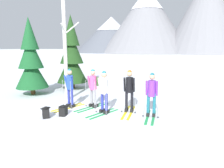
% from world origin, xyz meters
% --- Properties ---
extents(ground_plane, '(400.00, 400.00, 0.00)m').
position_xyz_m(ground_plane, '(0.00, 0.00, 0.00)').
color(ground_plane, white).
extents(skier_in_blue, '(0.80, 1.63, 1.67)m').
position_xyz_m(skier_in_blue, '(-1.52, -0.05, 0.91)').
color(skier_in_blue, yellow).
rests_on(skier_in_blue, ground).
extents(skier_in_pink, '(0.85, 1.79, 1.65)m').
position_xyz_m(skier_in_pink, '(-0.60, 0.36, 0.92)').
color(skier_in_pink, green).
rests_on(skier_in_pink, ground).
extents(skier_in_white, '(0.82, 1.58, 1.68)m').
position_xyz_m(skier_in_white, '(0.17, -0.24, 0.91)').
color(skier_in_white, green).
rests_on(skier_in_white, ground).
extents(skier_in_black, '(0.60, 1.78, 1.70)m').
position_xyz_m(skier_in_black, '(1.03, 0.28, 0.92)').
color(skier_in_black, yellow).
rests_on(skier_in_black, ground).
extents(skier_in_purple, '(0.61, 1.69, 1.65)m').
position_xyz_m(skier_in_purple, '(1.95, 0.10, 0.92)').
color(skier_in_purple, green).
rests_on(skier_in_purple, ground).
extents(pine_tree_near, '(1.85, 1.85, 4.47)m').
position_xyz_m(pine_tree_near, '(-3.64, 3.39, 2.05)').
color(pine_tree_near, '#51381E').
rests_on(pine_tree_near, ground).
extents(pine_tree_mid, '(1.71, 1.71, 4.12)m').
position_xyz_m(pine_tree_mid, '(-4.78, 1.21, 1.88)').
color(pine_tree_mid, '#51381E').
rests_on(pine_tree_mid, ground).
extents(birch_tree_tall, '(0.71, 0.93, 5.12)m').
position_xyz_m(birch_tree_tall, '(-2.34, 0.89, 2.59)').
color(birch_tree_tall, silver).
rests_on(birch_tree_tall, ground).
extents(backpack_on_snow_front, '(0.40, 0.40, 0.38)m').
position_xyz_m(backpack_on_snow_front, '(-1.62, -1.51, 0.19)').
color(backpack_on_snow_front, black).
rests_on(backpack_on_snow_front, ground).
extents(backpack_on_snow_beside, '(0.30, 0.36, 0.38)m').
position_xyz_m(backpack_on_snow_beside, '(-1.15, -1.08, 0.19)').
color(backpack_on_snow_beside, black).
rests_on(backpack_on_snow_beside, ground).
extents(mountain_ridge_distant, '(112.44, 49.26, 30.00)m').
position_xyz_m(mountain_ridge_distant, '(4.38, 76.06, 12.58)').
color(mountain_ridge_distant, slate).
rests_on(mountain_ridge_distant, ground).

